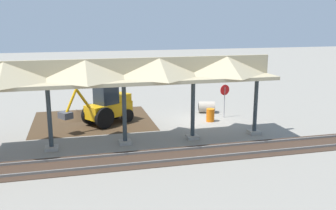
{
  "coord_description": "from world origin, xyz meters",
  "views": [
    {
      "loc": [
        8.5,
        24.01,
        6.99
      ],
      "look_at": [
        2.83,
        1.42,
        1.6
      ],
      "focal_mm": 40.0,
      "sensor_mm": 36.0,
      "label": 1
    }
  ],
  "objects": [
    {
      "name": "ground_plane",
      "position": [
        0.0,
        0.0,
        0.0
      ],
      "size": [
        120.0,
        120.0,
        0.0
      ],
      "primitive_type": "plane",
      "color": "gray"
    },
    {
      "name": "dirt_work_zone",
      "position": [
        7.46,
        -1.84,
        0.0
      ],
      "size": [
        8.14,
        7.0,
        0.01
      ],
      "primitive_type": "cube",
      "color": "#42301E",
      "rests_on": "ground"
    },
    {
      "name": "dirt_mound",
      "position": [
        8.53,
        -2.83,
        0.0
      ],
      "size": [
        4.95,
        4.95,
        1.26
      ],
      "primitive_type": "cone",
      "color": "#42301E",
      "rests_on": "ground"
    },
    {
      "name": "rail_tracks",
      "position": [
        0.0,
        6.31,
        0.03
      ],
      "size": [
        60.0,
        2.58,
        0.15
      ],
      "color": "slate",
      "rests_on": "ground"
    },
    {
      "name": "platform_canopy",
      "position": [
        5.93,
        3.71,
        4.17
      ],
      "size": [
        17.31,
        3.2,
        4.9
      ],
      "color": "#9E998E",
      "rests_on": "ground"
    },
    {
      "name": "backhoe",
      "position": [
        6.52,
        -0.76,
        1.26
      ],
      "size": [
        5.0,
        3.92,
        2.82
      ],
      "color": "orange",
      "rests_on": "ground"
    },
    {
      "name": "stop_sign",
      "position": [
        -1.83,
        -0.44,
        1.74
      ],
      "size": [
        0.75,
        0.2,
        2.41
      ],
      "color": "gray",
      "rests_on": "ground"
    },
    {
      "name": "concrete_pipe",
      "position": [
        -1.09,
        -2.1,
        0.44
      ],
      "size": [
        1.41,
        1.16,
        0.87
      ],
      "color": "#9E9384",
      "rests_on": "ground"
    },
    {
      "name": "traffic_barrel",
      "position": [
        -0.48,
        0.34,
        0.45
      ],
      "size": [
        0.56,
        0.56,
        0.9
      ],
      "primitive_type": "cylinder",
      "color": "orange",
      "rests_on": "ground"
    }
  ]
}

